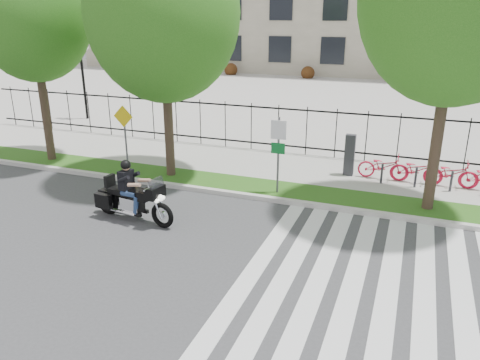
% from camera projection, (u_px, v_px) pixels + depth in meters
% --- Properties ---
extents(ground, '(120.00, 120.00, 0.00)m').
position_uv_depth(ground, '(174.00, 252.00, 11.82)').
color(ground, '#3A3B3D').
rests_on(ground, ground).
extents(curb, '(60.00, 0.20, 0.15)m').
position_uv_depth(curb, '(233.00, 194.00, 15.40)').
color(curb, beige).
rests_on(curb, ground).
extents(grass_verge, '(60.00, 1.50, 0.15)m').
position_uv_depth(grass_verge, '(242.00, 186.00, 16.15)').
color(grass_verge, '#234B12').
rests_on(grass_verge, ground).
extents(sidewalk, '(60.00, 3.50, 0.15)m').
position_uv_depth(sidewalk, '(265.00, 165.00, 18.35)').
color(sidewalk, '#AAA79F').
rests_on(sidewalk, ground).
extents(plaza, '(80.00, 34.00, 0.10)m').
position_uv_depth(plaza, '(340.00, 96.00, 33.81)').
color(plaza, '#AAA79F').
rests_on(plaza, ground).
extents(crosswalk_stripes, '(5.70, 8.00, 0.01)m').
position_uv_depth(crosswalk_stripes, '(370.00, 289.00, 10.20)').
color(crosswalk_stripes, silver).
rests_on(crosswalk_stripes, ground).
extents(iron_fence, '(30.00, 0.06, 2.00)m').
position_uv_depth(iron_fence, '(278.00, 129.00, 19.53)').
color(iron_fence, black).
rests_on(iron_fence, sidewalk).
extents(lamp_post_left, '(1.06, 0.70, 4.25)m').
position_uv_depth(lamp_post_left, '(81.00, 62.00, 25.34)').
color(lamp_post_left, black).
rests_on(lamp_post_left, ground).
extents(street_tree_0, '(4.24, 4.24, 7.94)m').
position_uv_depth(street_tree_0, '(32.00, 15.00, 17.05)').
color(street_tree_0, '#35261D').
rests_on(street_tree_0, grass_verge).
extents(street_tree_1, '(5.09, 5.09, 8.49)m').
position_uv_depth(street_tree_1, '(163.00, 13.00, 15.20)').
color(street_tree_1, '#35261D').
rests_on(street_tree_1, grass_verge).
extents(bike_share_station, '(7.75, 0.84, 1.50)m').
position_uv_depth(bike_share_station, '(466.00, 175.00, 15.56)').
color(bike_share_station, '#2D2D33').
rests_on(bike_share_station, sidewalk).
extents(sign_pole_regulatory, '(0.50, 0.09, 2.50)m').
position_uv_depth(sign_pole_regulatory, '(278.00, 145.00, 14.81)').
color(sign_pole_regulatory, '#59595B').
rests_on(sign_pole_regulatory, grass_verge).
extents(sign_pole_warning, '(0.78, 0.09, 2.49)m').
position_uv_depth(sign_pole_warning, '(125.00, 130.00, 16.74)').
color(sign_pole_warning, '#59595B').
rests_on(sign_pole_warning, grass_verge).
extents(motorcycle_rider, '(2.81, 1.00, 2.18)m').
position_uv_depth(motorcycle_rider, '(133.00, 197.00, 13.41)').
color(motorcycle_rider, black).
rests_on(motorcycle_rider, ground).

